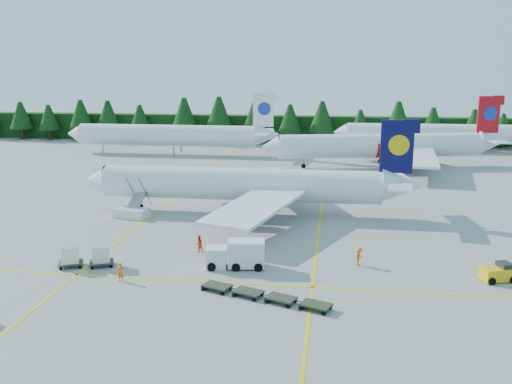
# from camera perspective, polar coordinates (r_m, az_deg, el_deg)

# --- Properties ---
(ground) EXTENTS (320.00, 320.00, 0.00)m
(ground) POSITION_cam_1_polar(r_m,az_deg,el_deg) (52.72, -0.62, -6.73)
(ground) COLOR gray
(ground) RESTS_ON ground
(taxi_stripe_a) EXTENTS (0.25, 120.00, 0.01)m
(taxi_stripe_a) POSITION_cam_1_polar(r_m,az_deg,el_deg) (74.51, -9.00, -1.10)
(taxi_stripe_a) COLOR yellow
(taxi_stripe_a) RESTS_ON ground
(taxi_stripe_b) EXTENTS (0.25, 120.00, 0.01)m
(taxi_stripe_b) POSITION_cam_1_polar(r_m,az_deg,el_deg) (71.36, 6.57, -1.63)
(taxi_stripe_b) COLOR yellow
(taxi_stripe_b) RESTS_ON ground
(taxi_stripe_cross) EXTENTS (80.00, 0.25, 0.01)m
(taxi_stripe_cross) POSITION_cam_1_polar(r_m,az_deg,el_deg) (47.17, -1.72, -9.12)
(taxi_stripe_cross) COLOR yellow
(taxi_stripe_cross) RESTS_ON ground
(treeline_hedge) EXTENTS (220.00, 4.00, 6.00)m
(treeline_hedge) POSITION_cam_1_polar(r_m,az_deg,el_deg) (132.18, 4.73, 6.29)
(treeline_hedge) COLOR black
(treeline_hedge) RESTS_ON ground
(airliner_navy) EXTENTS (39.20, 32.29, 11.41)m
(airliner_navy) POSITION_cam_1_polar(r_m,az_deg,el_deg) (68.24, -2.10, 0.74)
(airliner_navy) COLOR silver
(airliner_navy) RESTS_ON ground
(airliner_red) EXTENTS (41.15, 33.47, 12.15)m
(airliner_red) POSITION_cam_1_polar(r_m,az_deg,el_deg) (101.41, 11.93, 4.51)
(airliner_red) COLOR silver
(airliner_red) RESTS_ON ground
(airliner_far_left) EXTENTS (42.04, 4.20, 12.24)m
(airliner_far_left) POSITION_cam_1_polar(r_m,az_deg,el_deg) (115.50, -9.48, 5.67)
(airliner_far_left) COLOR silver
(airliner_far_left) RESTS_ON ground
(airliner_far_right) EXTENTS (40.23, 4.53, 11.70)m
(airliner_far_right) POSITION_cam_1_polar(r_m,az_deg,el_deg) (123.30, 16.54, 5.67)
(airliner_far_right) COLOR silver
(airliner_far_right) RESTS_ON ground
(airstairs) EXTENTS (4.30, 5.84, 3.58)m
(airstairs) POSITION_cam_1_polar(r_m,az_deg,el_deg) (68.46, -12.23, -1.79)
(airstairs) COLOR silver
(airstairs) RESTS_ON ground
(service_truck) EXTENTS (5.31, 2.47, 2.47)m
(service_truck) POSITION_cam_1_polar(r_m,az_deg,el_deg) (50.27, -2.04, -6.24)
(service_truck) COLOR white
(service_truck) RESTS_ON ground
(baggage_tug) EXTENTS (3.02, 2.25, 1.44)m
(baggage_tug) POSITION_cam_1_polar(r_m,az_deg,el_deg) (51.51, 23.09, -7.42)
(baggage_tug) COLOR #E4B50C
(baggage_tug) RESTS_ON ground
(dolly_train) EXTENTS (10.43, 4.67, 0.13)m
(dolly_train) POSITION_cam_1_polar(r_m,az_deg,el_deg) (43.93, 0.85, -10.23)
(dolly_train) COLOR #333929
(dolly_train) RESTS_ON ground
(uld_pair) EXTENTS (5.16, 2.85, 1.60)m
(uld_pair) POSITION_cam_1_polar(r_m,az_deg,el_deg) (52.73, -16.66, -6.04)
(uld_pair) COLOR #333929
(uld_pair) RESTS_ON ground
(crew_a) EXTENTS (0.58, 0.40, 1.55)m
(crew_a) POSITION_cam_1_polar(r_m,az_deg,el_deg) (48.66, -13.40, -7.80)
(crew_a) COLOR #FF6505
(crew_a) RESTS_ON ground
(crew_b) EXTENTS (1.01, 0.99, 1.64)m
(crew_b) POSITION_cam_1_polar(r_m,az_deg,el_deg) (54.70, -5.73, -5.17)
(crew_b) COLOR #EF3505
(crew_b) RESTS_ON ground
(crew_c) EXTENTS (0.69, 0.81, 1.65)m
(crew_c) POSITION_cam_1_polar(r_m,az_deg,el_deg) (51.69, 10.26, -6.38)
(crew_c) COLOR orange
(crew_c) RESTS_ON ground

